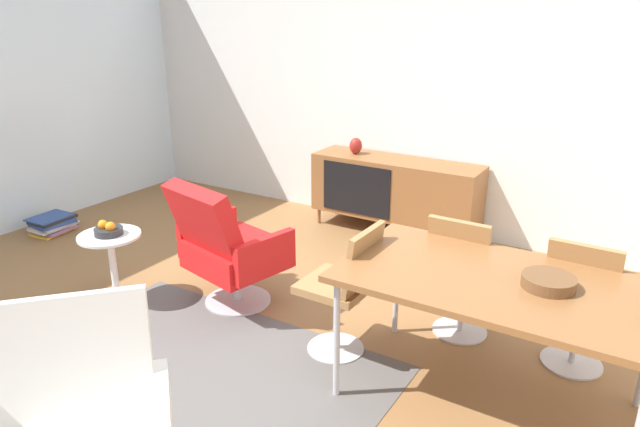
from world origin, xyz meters
name	(u,v)px	position (x,y,z in m)	size (l,w,h in m)	color
ground_plane	(241,343)	(0.00, 0.00, 0.00)	(8.32, 8.32, 0.00)	olive
wall_back	(412,81)	(0.00, 2.60, 1.40)	(6.80, 0.12, 2.80)	silver
sideboard	(395,189)	(0.01, 2.30, 0.44)	(1.60, 0.45, 0.72)	brown
vase_cobalt	(356,146)	(-0.42, 2.30, 0.80)	(0.12, 0.12, 0.16)	maroon
dining_table	(497,286)	(1.50, 0.26, 0.70)	(1.60, 0.90, 0.74)	brown
wooden_bowl_on_table	(549,282)	(1.74, 0.29, 0.77)	(0.26, 0.26, 0.06)	brown
dining_chair_near_window	(345,285)	(0.62, 0.26, 0.47)	(0.43, 0.40, 0.86)	#9E7042
dining_chair_back_left	(462,271)	(1.15, 0.82, 0.47)	(0.41, 0.43, 0.86)	#9E7042
dining_chair_back_right	(581,299)	(1.85, 0.82, 0.47)	(0.41, 0.43, 0.86)	#9E7042
lounge_chair_red	(227,246)	(-0.39, 0.36, 0.47)	(0.81, 0.77, 0.95)	red
armchair_black_shell	(78,426)	(0.31, -1.38, 0.47)	(0.91, 0.91, 0.95)	silver
side_table_round	(112,260)	(-1.15, -0.03, 0.32)	(0.44, 0.44, 0.52)	white
fruit_bowl	(108,230)	(-1.15, -0.03, 0.56)	(0.20, 0.20, 0.11)	#262628
magazine_stack	(53,224)	(-2.78, 0.57, 0.08)	(0.33, 0.40, 0.16)	gold
area_rug	(186,382)	(-0.01, -0.50, 0.00)	(2.20, 1.70, 0.01)	#595654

